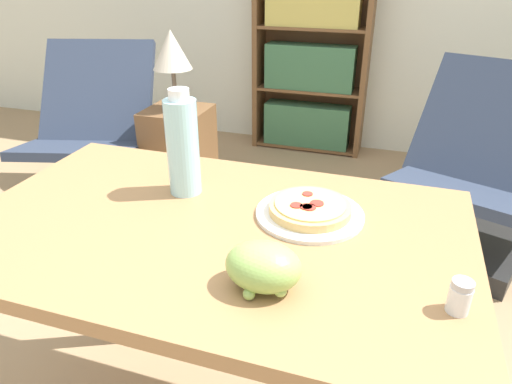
% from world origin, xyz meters
% --- Properties ---
extents(dining_table, '(1.14, 0.70, 0.78)m').
position_xyz_m(dining_table, '(0.13, 0.00, 0.65)').
color(dining_table, '#A37549').
rests_on(dining_table, ground_plane).
extents(pizza_on_plate, '(0.25, 0.25, 0.04)m').
position_xyz_m(pizza_on_plate, '(0.33, 0.10, 0.79)').
color(pizza_on_plate, white).
rests_on(pizza_on_plate, dining_table).
extents(grape_bunch, '(0.14, 0.11, 0.09)m').
position_xyz_m(grape_bunch, '(0.30, -0.17, 0.82)').
color(grape_bunch, '#93BC5B').
rests_on(grape_bunch, dining_table).
extents(drink_bottle, '(0.08, 0.08, 0.27)m').
position_xyz_m(drink_bottle, '(-0.00, 0.13, 0.90)').
color(drink_bottle, '#A3DBEA').
rests_on(drink_bottle, dining_table).
extents(salt_shaker, '(0.04, 0.04, 0.06)m').
position_xyz_m(salt_shaker, '(0.63, -0.14, 0.81)').
color(salt_shaker, white).
rests_on(salt_shaker, dining_table).
extents(lounge_chair_near, '(0.81, 0.90, 0.88)m').
position_xyz_m(lounge_chair_near, '(-1.19, 1.29, 0.29)').
color(lounge_chair_near, black).
rests_on(lounge_chair_near, ground_plane).
extents(lounge_chair_far, '(0.85, 0.94, 0.88)m').
position_xyz_m(lounge_chair_far, '(0.87, 1.37, 0.29)').
color(lounge_chair_far, black).
rests_on(lounge_chair_far, ground_plane).
extents(bookshelf, '(0.81, 0.24, 1.33)m').
position_xyz_m(bookshelf, '(-0.15, 2.48, 0.63)').
color(bookshelf, brown).
rests_on(bookshelf, ground_plane).
extents(side_table, '(0.34, 0.34, 0.56)m').
position_xyz_m(side_table, '(-0.69, 1.41, 0.28)').
color(side_table, brown).
rests_on(side_table, ground_plane).
extents(table_lamp, '(0.21, 0.21, 0.42)m').
position_xyz_m(table_lamp, '(-0.69, 1.41, 0.86)').
color(table_lamp, '#665B51').
rests_on(table_lamp, side_table).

